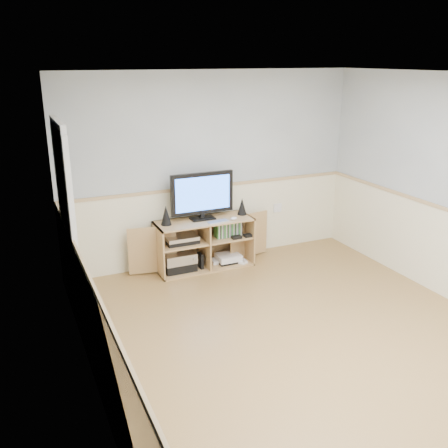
# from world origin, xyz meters

# --- Properties ---
(room) EXTENTS (4.04, 4.54, 2.54)m
(room) POSITION_xyz_m (-0.06, 0.12, 1.22)
(room) COLOR #AD844D
(room) RESTS_ON ground
(media_cabinet) EXTENTS (1.97, 0.47, 0.65)m
(media_cabinet) POSITION_xyz_m (-0.22, 2.04, 0.33)
(media_cabinet) COLOR tan
(media_cabinet) RESTS_ON floor
(monitor) EXTENTS (0.83, 0.18, 0.61)m
(monitor) POSITION_xyz_m (-0.22, 2.03, 0.98)
(monitor) COLOR black
(monitor) RESTS_ON media_cabinet
(speaker_left) EXTENTS (0.13, 0.13, 0.25)m
(speaker_left) POSITION_xyz_m (-0.72, 2.00, 0.77)
(speaker_left) COLOR black
(speaker_left) RESTS_ON media_cabinet
(speaker_right) EXTENTS (0.12, 0.12, 0.23)m
(speaker_right) POSITION_xyz_m (0.33, 2.00, 0.76)
(speaker_right) COLOR black
(speaker_right) RESTS_ON media_cabinet
(keyboard) EXTENTS (0.28, 0.13, 0.01)m
(keyboard) POSITION_xyz_m (-0.09, 1.84, 0.66)
(keyboard) COLOR white
(keyboard) RESTS_ON media_cabinet
(mouse) EXTENTS (0.11, 0.08, 0.04)m
(mouse) POSITION_xyz_m (0.13, 1.84, 0.67)
(mouse) COLOR white
(mouse) RESTS_ON media_cabinet
(av_components) EXTENTS (0.50, 0.30, 0.47)m
(av_components) POSITION_xyz_m (-0.56, 1.98, 0.22)
(av_components) COLOR black
(av_components) RESTS_ON media_cabinet
(game_consoles) EXTENTS (0.45, 0.30, 0.11)m
(game_consoles) POSITION_xyz_m (0.10, 1.97, 0.07)
(game_consoles) COLOR white
(game_consoles) RESTS_ON media_cabinet
(game_cases) EXTENTS (0.36, 0.14, 0.19)m
(game_cases) POSITION_xyz_m (0.11, 1.96, 0.48)
(game_cases) COLOR #3F8C3F
(game_cases) RESTS_ON media_cabinet
(wall_outlet) EXTENTS (0.12, 0.03, 0.12)m
(wall_outlet) POSITION_xyz_m (1.00, 2.23, 0.60)
(wall_outlet) COLOR white
(wall_outlet) RESTS_ON wall_back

